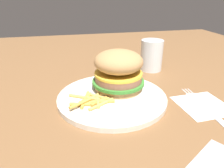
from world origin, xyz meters
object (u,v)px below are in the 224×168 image
Objects in this scene: sandwich at (118,70)px; fries_pile at (91,100)px; napkin at (203,105)px; plate at (112,97)px; drink_glass at (151,57)px; fork at (203,104)px.

sandwich reaches higher than fries_pile.
plate is at bearing -109.85° from napkin.
drink_glass is at bearing -173.37° from napkin.
fries_pile is at bearing -67.68° from plate.
fork is at bearing 79.00° from fries_pile.
fork is 0.25m from drink_glass.
fork is (0.07, 0.20, -0.00)m from plate.
drink_glass is (-0.14, 0.15, -0.02)m from sandwich.
sandwich is (-0.03, 0.02, 0.06)m from plate.
plate reaches higher than fork.
sandwich is at bearing -121.16° from napkin.
drink_glass is at bearing -173.30° from fork.
napkin is 0.25m from drink_glass.
plate is 2.64× the size of drink_glass.
sandwich is 0.20m from drink_glass.
napkin is 0.00m from fork.
drink_glass is (-0.18, 0.17, 0.04)m from plate.
sandwich reaches higher than napkin.
sandwich is at bearing -46.22° from drink_glass.
fork is (0.10, 0.18, -0.06)m from sandwich.
napkin is (0.07, 0.20, -0.01)m from plate.
drink_glass is at bearing 135.70° from plate.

